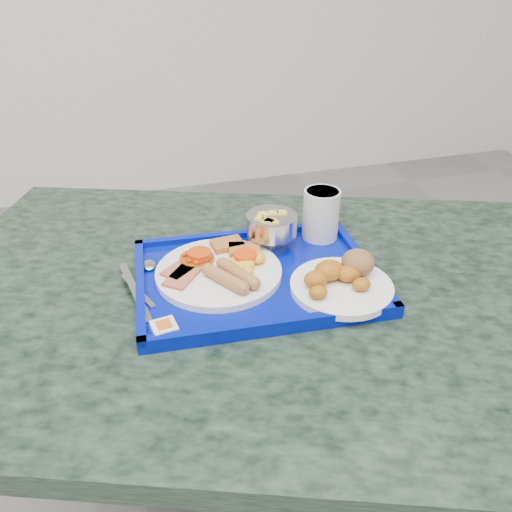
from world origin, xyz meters
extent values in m
cylinder|color=slate|center=(0.39, 0.78, 0.37)|extent=(0.11, 0.11, 0.68)
cube|color=black|center=(0.39, 0.78, 0.73)|extent=(1.40, 1.18, 0.04)
cube|color=#031194|center=(0.40, 0.79, 0.76)|extent=(0.45, 0.34, 0.01)
cube|color=#031194|center=(0.41, 0.94, 0.77)|extent=(0.42, 0.05, 0.01)
cube|color=#031194|center=(0.38, 0.65, 0.77)|extent=(0.42, 0.05, 0.01)
cube|color=#031194|center=(0.60, 0.78, 0.77)|extent=(0.04, 0.31, 0.01)
cube|color=#031194|center=(0.19, 0.81, 0.77)|extent=(0.04, 0.31, 0.01)
cylinder|color=white|center=(0.33, 0.81, 0.77)|extent=(0.23, 0.23, 0.01)
cube|color=#BC614B|center=(0.27, 0.83, 0.78)|extent=(0.08, 0.08, 0.01)
cube|color=#BC614B|center=(0.27, 0.81, 0.78)|extent=(0.08, 0.09, 0.01)
cylinder|color=#AA4307|center=(0.30, 0.85, 0.78)|extent=(0.06, 0.06, 0.01)
sphere|color=#AA4307|center=(0.31, 0.84, 0.78)|extent=(0.01, 0.01, 0.01)
sphere|color=#AA4307|center=(0.32, 0.86, 0.78)|extent=(0.01, 0.01, 0.01)
sphere|color=#AA4307|center=(0.32, 0.86, 0.78)|extent=(0.01, 0.01, 0.01)
sphere|color=#AA4307|center=(0.30, 0.87, 0.78)|extent=(0.01, 0.01, 0.01)
sphere|color=#AA4307|center=(0.31, 0.83, 0.78)|extent=(0.01, 0.01, 0.01)
sphere|color=#AA4307|center=(0.29, 0.86, 0.78)|extent=(0.01, 0.01, 0.01)
sphere|color=#AA4307|center=(0.28, 0.84, 0.78)|extent=(0.01, 0.01, 0.01)
sphere|color=#AA4307|center=(0.31, 0.86, 0.78)|extent=(0.01, 0.01, 0.01)
sphere|color=#AA4307|center=(0.28, 0.86, 0.78)|extent=(0.01, 0.01, 0.01)
sphere|color=#AA4307|center=(0.30, 0.84, 0.78)|extent=(0.01, 0.01, 0.01)
sphere|color=#AA4307|center=(0.32, 0.84, 0.78)|extent=(0.01, 0.01, 0.01)
sphere|color=#AA4307|center=(0.30, 0.83, 0.78)|extent=(0.01, 0.01, 0.01)
sphere|color=#AA4307|center=(0.29, 0.83, 0.78)|extent=(0.01, 0.01, 0.01)
cube|color=#AD652B|center=(0.37, 0.88, 0.78)|extent=(0.06, 0.05, 0.01)
cube|color=#AD652B|center=(0.39, 0.86, 0.78)|extent=(0.07, 0.05, 0.01)
cylinder|color=#935C2D|center=(0.33, 0.76, 0.79)|extent=(0.06, 0.09, 0.02)
cylinder|color=#935C2D|center=(0.36, 0.77, 0.79)|extent=(0.06, 0.09, 0.02)
ellipsoid|color=gold|center=(0.36, 0.82, 0.78)|extent=(0.02, 0.02, 0.01)
ellipsoid|color=gold|center=(0.38, 0.83, 0.78)|extent=(0.03, 0.03, 0.02)
ellipsoid|color=gold|center=(0.40, 0.83, 0.78)|extent=(0.03, 0.03, 0.02)
ellipsoid|color=gold|center=(0.38, 0.80, 0.78)|extent=(0.03, 0.03, 0.02)
ellipsoid|color=gold|center=(0.40, 0.82, 0.78)|extent=(0.03, 0.03, 0.02)
ellipsoid|color=gold|center=(0.36, 0.79, 0.78)|extent=(0.03, 0.03, 0.02)
ellipsoid|color=gold|center=(0.40, 0.83, 0.78)|extent=(0.03, 0.03, 0.02)
ellipsoid|color=gold|center=(0.38, 0.80, 0.78)|extent=(0.03, 0.03, 0.02)
ellipsoid|color=gold|center=(0.38, 0.78, 0.78)|extent=(0.02, 0.02, 0.01)
ellipsoid|color=gold|center=(0.38, 0.83, 0.78)|extent=(0.02, 0.02, 0.01)
ellipsoid|color=gold|center=(0.39, 0.82, 0.78)|extent=(0.03, 0.03, 0.02)
cylinder|color=red|center=(0.30, 0.85, 0.79)|extent=(0.04, 0.04, 0.01)
cylinder|color=red|center=(0.38, 0.82, 0.79)|extent=(0.04, 0.04, 0.01)
cylinder|color=white|center=(0.52, 0.71, 0.77)|extent=(0.18, 0.18, 0.01)
ellipsoid|color=#A75D13|center=(0.55, 0.68, 0.79)|extent=(0.03, 0.03, 0.02)
ellipsoid|color=#A75D13|center=(0.54, 0.71, 0.79)|extent=(0.04, 0.04, 0.03)
ellipsoid|color=#A75D13|center=(0.51, 0.73, 0.79)|extent=(0.05, 0.04, 0.04)
ellipsoid|color=#A75D13|center=(0.48, 0.71, 0.79)|extent=(0.04, 0.04, 0.03)
ellipsoid|color=#A75D13|center=(0.47, 0.68, 0.79)|extent=(0.03, 0.03, 0.02)
ellipsoid|color=brown|center=(0.56, 0.73, 0.80)|extent=(0.06, 0.06, 0.05)
cylinder|color=#B4B5B7|center=(0.46, 0.89, 0.77)|extent=(0.06, 0.06, 0.01)
cylinder|color=#B4B5B7|center=(0.46, 0.89, 0.78)|extent=(0.02, 0.02, 0.02)
cylinder|color=#B4B5B7|center=(0.46, 0.89, 0.81)|extent=(0.10, 0.10, 0.04)
cube|color=#EED75A|center=(0.45, 0.86, 0.82)|extent=(0.02, 0.02, 0.01)
cube|color=#EED75A|center=(0.46, 0.90, 0.82)|extent=(0.02, 0.02, 0.01)
cube|color=#EED75A|center=(0.44, 0.87, 0.82)|extent=(0.02, 0.02, 0.01)
cube|color=#EED75A|center=(0.44, 0.89, 0.82)|extent=(0.02, 0.02, 0.01)
cube|color=#EED75A|center=(0.44, 0.86, 0.82)|extent=(0.02, 0.02, 0.01)
cube|color=#EED75A|center=(0.48, 0.89, 0.82)|extent=(0.02, 0.02, 0.01)
cube|color=#EED75A|center=(0.43, 0.88, 0.82)|extent=(0.02, 0.02, 0.01)
cylinder|color=silver|center=(0.56, 0.89, 0.81)|extent=(0.07, 0.07, 0.10)
cylinder|color=orange|center=(0.56, 0.89, 0.86)|extent=(0.06, 0.06, 0.01)
cube|color=#B4B5B7|center=(0.19, 0.80, 0.76)|extent=(0.05, 0.12, 0.00)
ellipsoid|color=#B4B5B7|center=(0.21, 0.88, 0.77)|extent=(0.04, 0.05, 0.01)
cube|color=#B4B5B7|center=(0.18, 0.80, 0.76)|extent=(0.04, 0.19, 0.00)
cube|color=white|center=(0.22, 0.68, 0.77)|extent=(0.04, 0.04, 0.01)
cube|color=#E85819|center=(0.22, 0.68, 0.78)|extent=(0.03, 0.03, 0.00)
camera|label=1|loc=(0.18, 0.08, 1.26)|focal=35.00mm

